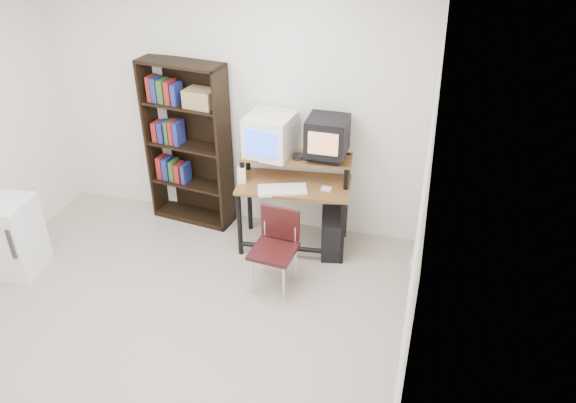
% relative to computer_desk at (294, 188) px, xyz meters
% --- Properties ---
extents(floor, '(4.00, 4.00, 0.01)m').
position_rel_computer_desk_xyz_m(floor, '(-0.77, -1.62, -0.68)').
color(floor, '#BDAE9D').
rests_on(floor, ground).
extents(ceiling, '(4.00, 4.00, 0.01)m').
position_rel_computer_desk_xyz_m(ceiling, '(-0.77, -1.62, 1.92)').
color(ceiling, white).
rests_on(ceiling, back_wall).
extents(back_wall, '(4.00, 0.01, 2.60)m').
position_rel_computer_desk_xyz_m(back_wall, '(-0.77, 0.38, 0.62)').
color(back_wall, white).
rests_on(back_wall, floor).
extents(right_wall, '(0.01, 4.00, 2.60)m').
position_rel_computer_desk_xyz_m(right_wall, '(1.23, -1.62, 0.62)').
color(right_wall, white).
rests_on(right_wall, floor).
extents(computer_desk, '(1.15, 0.67, 0.98)m').
position_rel_computer_desk_xyz_m(computer_desk, '(0.00, 0.00, 0.00)').
color(computer_desk, brown).
rests_on(computer_desk, floor).
extents(crt_monitor, '(0.48, 0.48, 0.41)m').
position_rel_computer_desk_xyz_m(crt_monitor, '(-0.27, 0.10, 0.50)').
color(crt_monitor, white).
rests_on(crt_monitor, computer_desk).
extents(vcr, '(0.39, 0.30, 0.08)m').
position_rel_computer_desk_xyz_m(vcr, '(0.27, 0.13, 0.33)').
color(vcr, black).
rests_on(vcr, computer_desk).
extents(crt_tv, '(0.38, 0.38, 0.36)m').
position_rel_computer_desk_xyz_m(crt_tv, '(0.29, 0.10, 0.55)').
color(crt_tv, black).
rests_on(crt_tv, vcr).
extents(cd_spindle, '(0.13, 0.13, 0.05)m').
position_rel_computer_desk_xyz_m(cd_spindle, '(0.03, 0.05, 0.32)').
color(cd_spindle, '#26262B').
rests_on(cd_spindle, computer_desk).
extents(keyboard, '(0.51, 0.35, 0.03)m').
position_rel_computer_desk_xyz_m(keyboard, '(-0.07, -0.18, 0.06)').
color(keyboard, white).
rests_on(keyboard, computer_desk).
extents(mousepad, '(0.24, 0.20, 0.01)m').
position_rel_computer_desk_xyz_m(mousepad, '(0.32, -0.08, 0.05)').
color(mousepad, black).
rests_on(mousepad, computer_desk).
extents(mouse, '(0.10, 0.07, 0.03)m').
position_rel_computer_desk_xyz_m(mouse, '(0.34, -0.06, 0.07)').
color(mouse, white).
rests_on(mouse, mousepad).
extents(desk_speaker, '(0.10, 0.09, 0.17)m').
position_rel_computer_desk_xyz_m(desk_speaker, '(-0.50, -0.12, 0.13)').
color(desk_speaker, white).
rests_on(desk_speaker, computer_desk).
extents(pc_tower, '(0.29, 0.48, 0.42)m').
position_rel_computer_desk_xyz_m(pc_tower, '(0.40, -0.02, -0.47)').
color(pc_tower, black).
rests_on(pc_tower, floor).
extents(school_chair, '(0.42, 0.42, 0.78)m').
position_rel_computer_desk_xyz_m(school_chair, '(0.00, -0.67, -0.20)').
color(school_chair, black).
rests_on(school_chair, floor).
extents(bookshelf, '(0.93, 0.42, 1.79)m').
position_rel_computer_desk_xyz_m(bookshelf, '(-1.21, 0.24, 0.24)').
color(bookshelf, black).
rests_on(bookshelf, floor).
extents(mini_fridge, '(0.49, 0.49, 0.78)m').
position_rel_computer_desk_xyz_m(mini_fridge, '(-2.49, -1.13, -0.29)').
color(mini_fridge, white).
rests_on(mini_fridge, floor).
extents(wall_outlet, '(0.02, 0.08, 0.12)m').
position_rel_computer_desk_xyz_m(wall_outlet, '(1.22, -0.47, -0.38)').
color(wall_outlet, beige).
rests_on(wall_outlet, right_wall).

